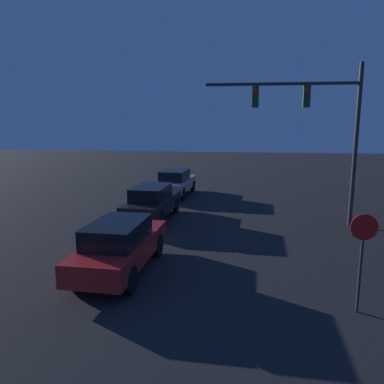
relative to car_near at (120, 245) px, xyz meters
name	(u,v)px	position (x,y,z in m)	size (l,w,h in m)	color
car_near	(120,245)	(0.00, 0.00, 0.00)	(1.84, 4.62, 1.58)	#B21E1E
car_mid	(152,202)	(-0.49, 6.13, 0.00)	(1.91, 4.64, 1.58)	black
car_far	(175,182)	(-0.43, 11.91, 0.00)	(2.00, 4.67, 1.58)	#99999E
traffic_signal_mast	(317,118)	(6.60, 6.20, 3.73)	(6.37, 0.30, 6.79)	#2D2D2D
stop_sign	(362,246)	(6.28, -1.64, 0.79)	(0.61, 0.07, 2.38)	#2D2D2D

